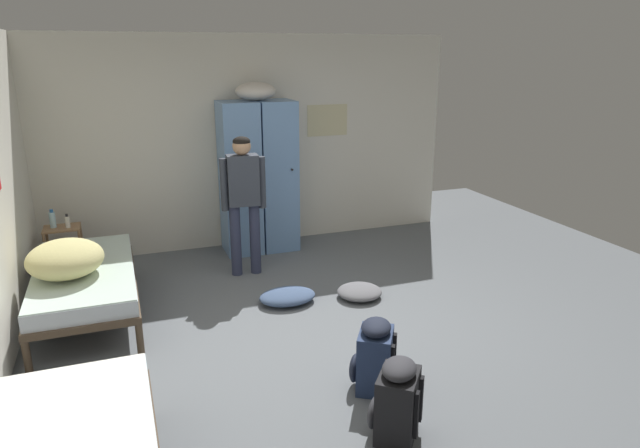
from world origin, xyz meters
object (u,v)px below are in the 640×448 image
Objects in this scene: shelf_unit at (64,247)px; bedding_heap at (65,259)px; backpack_navy at (374,356)px; clothes_pile_denim at (287,296)px; bed_left_rear at (85,278)px; person_traveler at (244,193)px; locker_bank at (258,174)px; lotion_bottle at (67,222)px; backpack_black at (396,401)px; water_bottle at (53,219)px; clothes_pile_grey at (359,292)px.

shelf_unit is 0.78× the size of bedding_heap.
clothes_pile_denim is (-0.16, 1.65, -0.20)m from backpack_navy.
person_traveler is (1.65, 0.53, 0.56)m from bed_left_rear.
locker_bank reaches higher than bedding_heap.
bed_left_rear is 1.15m from lotion_bottle.
backpack_navy is (0.37, -2.55, -0.68)m from person_traveler.
shelf_unit is at bearing 150.26° from lotion_bottle.
person_traveler reaches higher than clothes_pile_denim.
shelf_unit reaches higher than backpack_navy.
backpack_black is at bearing -91.31° from locker_bank.
bed_left_rear is at bearing -74.25° from water_bottle.
water_bottle is at bearing 126.41° from backpack_navy.
locker_bank is 2.84× the size of bedding_heap.
lotion_bottle is (-1.83, 0.58, -0.30)m from person_traveler.
backpack_black is (1.92, -2.57, -0.12)m from bed_left_rear.
clothes_pile_grey is at bearing 72.13° from backpack_black.
locker_bank is 3.76× the size of backpack_navy.
backpack_navy is at bearing -53.59° from water_bottle.
locker_bank is 2.35m from shelf_unit.
backpack_black is at bearing -107.87° from clothes_pile_grey.
locker_bank is 2.46m from bed_left_rear.
shelf_unit is at bearing 95.33° from bedding_heap.
bedding_heap is 1.32× the size of backpack_navy.
person_traveler reaches higher than shelf_unit.
water_bottle is at bearing 105.75° from bed_left_rear.
shelf_unit reaches higher than bed_left_rear.
bed_left_rear is 3.45× the size of backpack_navy.
person_traveler is 2.82× the size of backpack_navy.
backpack_navy is 1.67m from clothes_pile_denim.
water_bottle is at bearing 98.65° from bedding_heap.
locker_bank is 2.60m from bedding_heap.
locker_bank is at bearing 84.88° from clothes_pile_denim.
backpack_black is 2.19m from clothes_pile_grey.
clothes_pile_grey is (2.72, -0.34, -0.59)m from bedding_heap.
water_bottle is at bearing -176.87° from locker_bank.
person_traveler is at bearing 103.12° from clothes_pile_denim.
clothes_pile_grey is (0.57, 1.52, -0.20)m from backpack_navy.
shelf_unit is at bearing 149.84° from clothes_pile_grey.
backpack_black is at bearing -59.78° from shelf_unit.
bedding_heap is 1.27m from lotion_bottle.
clothes_pile_denim reaches higher than clothes_pile_grey.
bedding_heap is (-0.13, -0.16, 0.27)m from bed_left_rear.
clothes_pile_denim is at bearing 169.77° from clothes_pile_grey.
clothes_pile_denim is (2.11, -1.52, -0.28)m from shelf_unit.
lotion_bottle is at bearing 92.34° from bedding_heap.
lotion_bottle is (-0.05, 1.27, -0.01)m from bedding_heap.
lotion_bottle is at bearing 144.07° from clothes_pile_denim.
bed_left_rear is 3.21m from backpack_black.
backpack_black is (0.27, -3.10, -0.68)m from person_traveler.
locker_bank reaches higher than person_traveler.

